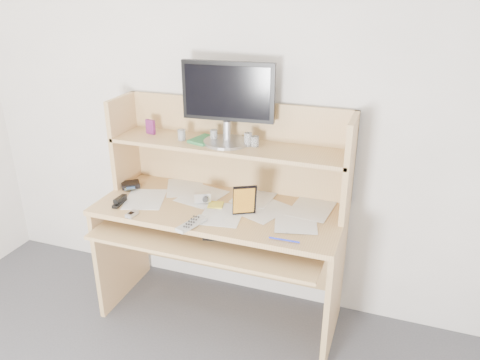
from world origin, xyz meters
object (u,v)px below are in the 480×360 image
(desk, at_px, (224,210))
(game_case, at_px, (245,200))
(keyboard, at_px, (240,234))
(monitor, at_px, (228,100))
(tv_remote, at_px, (191,224))

(desk, height_order, game_case, desk)
(keyboard, distance_m, monitor, 0.74)
(tv_remote, height_order, monitor, monitor)
(desk, xyz_separation_m, tv_remote, (-0.05, -0.34, 0.07))
(desk, bearing_deg, keyboard, -47.61)
(desk, height_order, tv_remote, desk)
(keyboard, bearing_deg, monitor, 108.12)
(desk, relative_size, keyboard, 3.35)
(tv_remote, bearing_deg, game_case, 59.80)
(keyboard, bearing_deg, game_case, 68.06)
(monitor, bearing_deg, game_case, -56.69)
(game_case, relative_size, monitor, 0.34)
(tv_remote, height_order, game_case, game_case)
(desk, distance_m, monitor, 0.64)
(keyboard, relative_size, tv_remote, 2.19)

